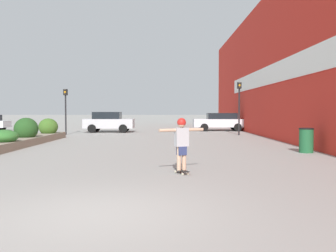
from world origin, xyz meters
The scene contains 10 objects.
ground_plane centered at (0.00, 0.00, 0.00)m, with size 300.00×300.00×0.00m, color gray.
building_wall_right centered at (7.93, 16.87, 4.72)m, with size 0.67×49.34×9.44m.
planter_box centered at (-6.16, 12.07, 0.46)m, with size 1.32×12.63×1.39m.
skateboard centered at (1.55, 4.09, 0.07)m, with size 0.44×0.66×0.10m.
skateboarder centered at (1.55, 4.09, 0.98)m, with size 1.27×0.65×1.46m.
trash_bin centered at (6.97, 9.32, 0.52)m, with size 0.61×0.61×1.04m.
car_center_right centered at (-3.67, 24.23, 0.86)m, with size 3.99×2.06×1.66m.
car_rightmost centered at (5.73, 26.34, 0.82)m, with size 4.58×2.01×1.55m.
traffic_light_left centered at (-6.32, 21.04, 2.28)m, with size 0.28×0.30×3.33m.
traffic_light_right centered at (6.28, 20.49, 2.56)m, with size 0.28×0.30×3.79m.
Camera 1 is at (1.17, -6.30, 1.76)m, focal length 40.00 mm.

